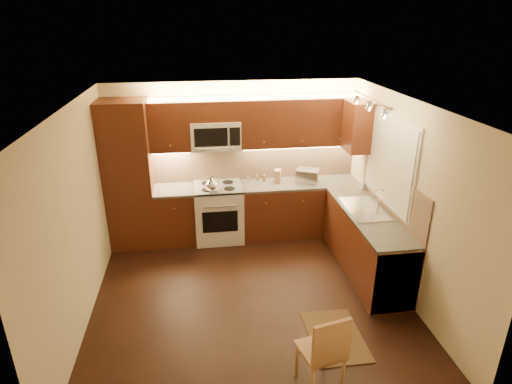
{
  "coord_description": "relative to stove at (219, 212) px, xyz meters",
  "views": [
    {
      "loc": [
        -0.59,
        -4.64,
        3.41
      ],
      "look_at": [
        0.15,
        0.55,
        1.25
      ],
      "focal_mm": 30.0,
      "sensor_mm": 36.0,
      "label": 1
    }
  ],
  "objects": [
    {
      "name": "floor",
      "position": [
        0.3,
        -1.68,
        -0.46
      ],
      "size": [
        4.0,
        4.0,
        0.01
      ],
      "primitive_type": "cube",
      "color": "black",
      "rests_on": "ground"
    },
    {
      "name": "ceiling",
      "position": [
        0.3,
        -1.68,
        2.04
      ],
      "size": [
        4.0,
        4.0,
        0.01
      ],
      "primitive_type": "cube",
      "color": "beige",
      "rests_on": "ground"
    },
    {
      "name": "wall_back",
      "position": [
        0.3,
        0.32,
        0.79
      ],
      "size": [
        4.0,
        0.01,
        2.5
      ],
      "primitive_type": "cube",
      "color": "beige",
      "rests_on": "ground"
    },
    {
      "name": "wall_front",
      "position": [
        0.3,
        -3.67,
        0.79
      ],
      "size": [
        4.0,
        0.01,
        2.5
      ],
      "primitive_type": "cube",
      "color": "beige",
      "rests_on": "ground"
    },
    {
      "name": "wall_left",
      "position": [
        -1.7,
        -1.68,
        0.79
      ],
      "size": [
        0.01,
        4.0,
        2.5
      ],
      "primitive_type": "cube",
      "color": "beige",
      "rests_on": "ground"
    },
    {
      "name": "wall_right",
      "position": [
        2.3,
        -1.68,
        0.79
      ],
      "size": [
        0.01,
        4.0,
        2.5
      ],
      "primitive_type": "cube",
      "color": "beige",
      "rests_on": "ground"
    },
    {
      "name": "pantry",
      "position": [
        -1.35,
        0.02,
        0.69
      ],
      "size": [
        0.7,
        0.6,
        2.3
      ],
      "primitive_type": "cube",
      "color": "#40160D",
      "rests_on": "floor"
    },
    {
      "name": "base_cab_back_left",
      "position": [
        -0.69,
        0.02,
        -0.03
      ],
      "size": [
        0.62,
        0.6,
        0.86
      ],
      "primitive_type": "cube",
      "color": "#40160D",
      "rests_on": "floor"
    },
    {
      "name": "counter_back_left",
      "position": [
        -0.69,
        0.02,
        0.42
      ],
      "size": [
        0.62,
        0.6,
        0.04
      ],
      "primitive_type": "cube",
      "color": "#33302E",
      "rests_on": "base_cab_back_left"
    },
    {
      "name": "base_cab_back_right",
      "position": [
        1.34,
        0.02,
        -0.03
      ],
      "size": [
        1.92,
        0.6,
        0.86
      ],
      "primitive_type": "cube",
      "color": "#40160D",
      "rests_on": "floor"
    },
    {
      "name": "counter_back_right",
      "position": [
        1.34,
        0.02,
        0.42
      ],
      "size": [
        1.92,
        0.6,
        0.04
      ],
      "primitive_type": "cube",
      "color": "#33302E",
      "rests_on": "base_cab_back_right"
    },
    {
      "name": "base_cab_right",
      "position": [
        2.0,
        -1.28,
        -0.03
      ],
      "size": [
        0.6,
        2.0,
        0.86
      ],
      "primitive_type": "cube",
      "color": "#40160D",
      "rests_on": "floor"
    },
    {
      "name": "counter_right",
      "position": [
        2.0,
        -1.28,
        0.42
      ],
      "size": [
        0.6,
        2.0,
        0.04
      ],
      "primitive_type": "cube",
      "color": "#33302E",
      "rests_on": "base_cab_right"
    },
    {
      "name": "dishwasher",
      "position": [
        2.0,
        -1.98,
        -0.03
      ],
      "size": [
        0.58,
        0.6,
        0.84
      ],
      "primitive_type": "cube",
      "color": "silver",
      "rests_on": "floor"
    },
    {
      "name": "backsplash_back",
      "position": [
        0.65,
        0.31,
        0.74
      ],
      "size": [
        3.3,
        0.02,
        0.6
      ],
      "primitive_type": "cube",
      "color": "tan",
      "rests_on": "wall_back"
    },
    {
      "name": "backsplash_right",
      "position": [
        2.29,
        -1.28,
        0.74
      ],
      "size": [
        0.02,
        2.0,
        0.6
      ],
      "primitive_type": "cube",
      "color": "tan",
      "rests_on": "wall_right"
    },
    {
      "name": "upper_cab_back_left",
      "position": [
        -0.69,
        0.15,
        1.42
      ],
      "size": [
        0.62,
        0.35,
        0.75
      ],
      "primitive_type": "cube",
      "color": "#40160D",
      "rests_on": "wall_back"
    },
    {
      "name": "upper_cab_back_right",
      "position": [
        1.34,
        0.15,
        1.42
      ],
      "size": [
        1.92,
        0.35,
        0.75
      ],
      "primitive_type": "cube",
      "color": "#40160D",
      "rests_on": "wall_back"
    },
    {
      "name": "upper_cab_bridge",
      "position": [
        0.0,
        0.15,
        1.63
      ],
      "size": [
        0.76,
        0.35,
        0.31
      ],
      "primitive_type": "cube",
      "color": "#40160D",
      "rests_on": "wall_back"
    },
    {
      "name": "upper_cab_right_corner",
      "position": [
        2.12,
        -0.28,
        1.42
      ],
      "size": [
        0.35,
        0.5,
        0.75
      ],
      "primitive_type": "cube",
      "color": "#40160D",
      "rests_on": "wall_right"
    },
    {
      "name": "stove",
      "position": [
        0.0,
        0.0,
        0.0
      ],
      "size": [
        0.76,
        0.65,
        0.92
      ],
      "primitive_type": null,
      "color": "silver",
      "rests_on": "floor"
    },
    {
      "name": "microwave",
      "position": [
        0.0,
        0.14,
        1.26
      ],
      "size": [
        0.76,
        0.38,
        0.44
      ],
      "primitive_type": null,
      "color": "silver",
      "rests_on": "wall_back"
    },
    {
      "name": "window_frame",
      "position": [
        2.29,
        -1.12,
        1.14
      ],
      "size": [
        0.03,
        1.44,
        1.24
      ],
      "primitive_type": "cube",
      "color": "silver",
      "rests_on": "wall_right"
    },
    {
      "name": "window_blinds",
      "position": [
        2.27,
        -1.12,
        1.14
      ],
      "size": [
        0.02,
        1.36,
        1.16
      ],
      "primitive_type": "cube",
      "color": "silver",
      "rests_on": "wall_right"
    },
    {
      "name": "sink",
      "position": [
        2.0,
        -1.12,
        0.52
      ],
      "size": [
        0.52,
        0.86,
        0.15
      ],
      "primitive_type": null,
      "color": "silver",
      "rests_on": "counter_right"
    },
    {
      "name": "faucet",
      "position": [
        2.18,
        -1.12,
        0.59
      ],
      "size": [
        0.2,
        0.04,
        0.3
      ],
      "primitive_type": null,
      "color": "silver",
      "rests_on": "counter_right"
    },
    {
      "name": "track_light_bar",
      "position": [
        1.85,
        -1.27,
        2.0
      ],
      "size": [
        0.04,
        1.2,
        0.03
      ],
      "primitive_type": "cube",
      "color": "silver",
      "rests_on": "ceiling"
    },
    {
      "name": "kettle",
      "position": [
        -0.1,
        -0.2,
        0.58
      ],
      "size": [
        0.28,
        0.28,
        0.25
      ],
      "primitive_type": null,
      "rotation": [
        0.0,
        0.0,
        -0.43
      ],
      "color": "silver",
      "rests_on": "stove"
    },
    {
      "name": "toaster_oven",
      "position": [
        1.47,
        0.04,
        0.55
      ],
      "size": [
        0.43,
        0.39,
        0.21
      ],
      "primitive_type": "cube",
      "rotation": [
        0.0,
        0.0,
        -0.43
      ],
      "color": "silver",
      "rests_on": "counter_back_right"
    },
    {
      "name": "knife_block",
      "position": [
        0.98,
        0.1,
        0.55
      ],
      "size": [
        0.14,
        0.17,
        0.21
      ],
      "primitive_type": "cube",
      "rotation": [
        0.0,
        0.0,
        -0.29
      ],
      "color": "#AE7C4E",
      "rests_on": "counter_back_right"
    },
    {
      "name": "spice_jar_a",
      "position": [
        0.79,
        0.26,
        0.49
      ],
      "size": [
        0.05,
        0.05,
        0.1
      ],
      "primitive_type": "cylinder",
      "rotation": [
        0.0,
        0.0,
        0.18
      ],
      "color": "silver",
      "rests_on": "counter_back_right"
    },
    {
      "name": "spice_jar_b",
      "position": [
        0.76,
        0.16,
        0.49
      ],
      "size": [
        0.06,
        0.06,
        0.11
      ],
      "primitive_type": "cylinder",
      "rotation": [
        0.0,
        0.0,
        -0.24
      ],
      "color": "brown",
      "rests_on": "counter_back_right"
    },
    {
      "name": "spice_jar_c",
      "position": [
        0.51,
        0.18,
        0.49
      ],
      "size": [
        0.05,
        0.05,
        0.09
      ],
      "primitive_type": "cylinder",
      "rotation": [
        0.0,
        0.0,
        0.16
      ],
      "color": "silver",
      "rests_on": "counter_back_right"
    },
    {
      "name": "spice_jar_d",
      "position": [
        0.66,
        0.23,
        0.49
      ],
      "size": [
        0.05,
        0.05,
        0.09
      ],
      "primitive_type": "cylinder",
      "rotation": [
        0.0,
        0.0,
        0.03
      ],
      "color": "olive",
      "rests_on": "counter_back_right"
    },
    {
      "name": "soap_bottle",
      "position": [
        2.24,
        -0.4,
        0.53
      ],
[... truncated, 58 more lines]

